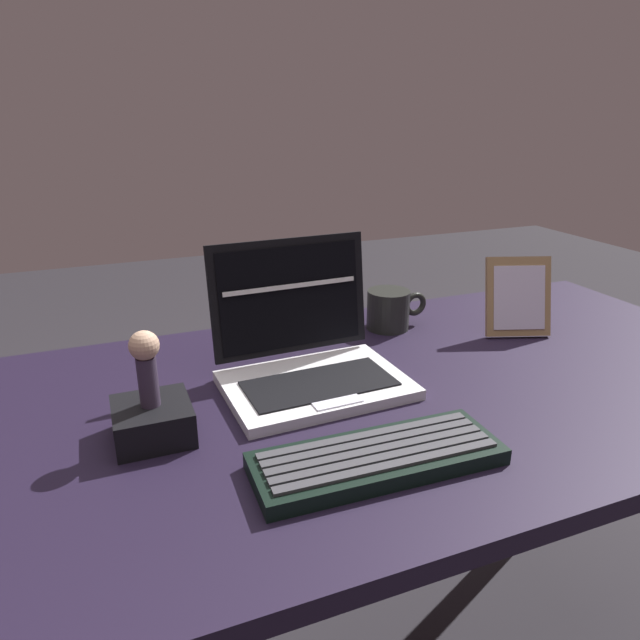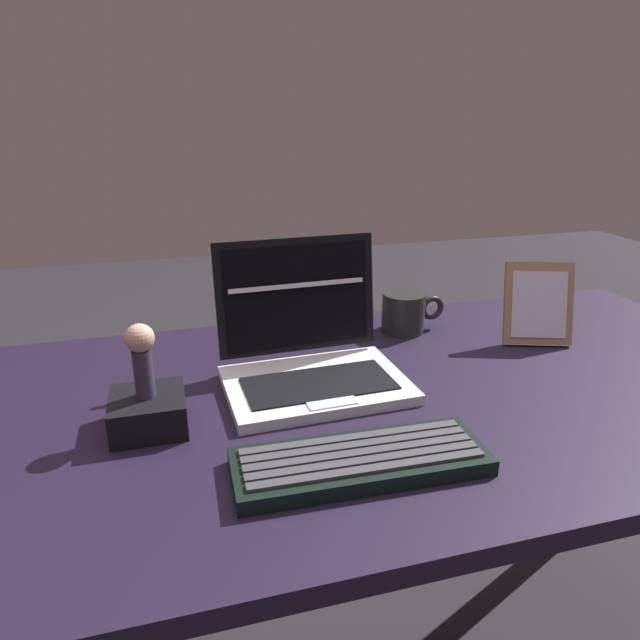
% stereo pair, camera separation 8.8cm
% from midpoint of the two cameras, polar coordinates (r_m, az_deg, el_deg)
% --- Properties ---
extents(desk, '(1.54, 0.73, 0.74)m').
position_cam_midpoint_polar(desk, '(0.98, 1.87, -11.76)').
color(desk, black).
rests_on(desk, ground).
extents(laptop_front, '(0.30, 0.24, 0.23)m').
position_cam_midpoint_polar(laptop_front, '(0.94, -3.92, -3.70)').
color(laptop_front, silver).
rests_on(laptop_front, desk).
extents(external_keyboard, '(0.33, 0.12, 0.03)m').
position_cam_midpoint_polar(external_keyboard, '(0.75, 2.33, -13.70)').
color(external_keyboard, black).
rests_on(external_keyboard, desk).
extents(photo_frame, '(0.14, 0.10, 0.16)m').
position_cam_midpoint_polar(photo_frame, '(1.19, 17.21, 2.16)').
color(photo_frame, olive).
rests_on(photo_frame, desk).
extents(figurine_stand, '(0.10, 0.10, 0.05)m').
position_cam_midpoint_polar(figurine_stand, '(0.84, -19.32, -9.60)').
color(figurine_stand, black).
rests_on(figurine_stand, desk).
extents(figurine, '(0.04, 0.04, 0.11)m').
position_cam_midpoint_polar(figurine, '(0.81, -20.07, -4.00)').
color(figurine, '#362B3E').
rests_on(figurine, figurine_stand).
extents(coffee_mug, '(0.13, 0.09, 0.08)m').
position_cam_midpoint_polar(coffee_mug, '(1.18, 4.85, 1.03)').
color(coffee_mug, black).
rests_on(coffee_mug, desk).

